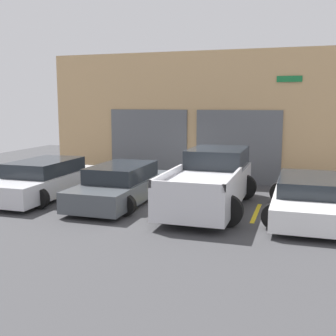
% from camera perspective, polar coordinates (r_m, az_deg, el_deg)
% --- Properties ---
extents(ground_plane, '(28.00, 28.00, 0.00)m').
position_cam_1_polar(ground_plane, '(14.17, 1.00, -3.91)').
color(ground_plane, '#3D3D3F').
extents(shophouse_building, '(12.51, 0.68, 5.12)m').
position_cam_1_polar(shophouse_building, '(17.01, 4.18, 6.75)').
color(shophouse_building, tan).
rests_on(shophouse_building, ground).
extents(pickup_truck, '(2.48, 5.16, 1.67)m').
position_cam_1_polar(pickup_truck, '(12.68, 5.76, -1.79)').
color(pickup_truck, silver).
rests_on(pickup_truck, ground).
extents(sedan_white, '(2.28, 4.71, 1.11)m').
position_cam_1_polar(sedan_white, '(12.24, 18.51, -3.82)').
color(sedan_white, white).
rests_on(sedan_white, ground).
extents(sedan_side, '(2.23, 4.67, 1.23)m').
position_cam_1_polar(sedan_side, '(14.69, -16.46, -1.50)').
color(sedan_side, silver).
rests_on(sedan_side, ground).
extents(van_right, '(2.12, 4.57, 1.20)m').
position_cam_1_polar(van_right, '(13.34, -6.38, -2.28)').
color(van_right, '#474C51').
rests_on(van_right, ground).
extents(parking_stripe_far_left, '(0.12, 2.20, 0.01)m').
position_cam_1_polar(parking_stripe_far_left, '(15.60, -20.72, -3.29)').
color(parking_stripe_far_left, gold).
rests_on(parking_stripe_far_left, ground).
extents(parking_stripe_left, '(0.12, 2.20, 0.01)m').
position_cam_1_polar(parking_stripe_left, '(14.05, -11.65, -4.19)').
color(parking_stripe_left, gold).
rests_on(parking_stripe_left, ground).
extents(parking_stripe_centre, '(0.12, 2.20, 0.01)m').
position_cam_1_polar(parking_stripe_centre, '(12.94, -0.67, -5.13)').
color(parking_stripe_centre, gold).
rests_on(parking_stripe_centre, ground).
extents(parking_stripe_right, '(0.12, 2.20, 0.01)m').
position_cam_1_polar(parking_stripe_right, '(12.38, 11.84, -5.96)').
color(parking_stripe_right, gold).
rests_on(parking_stripe_right, ground).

